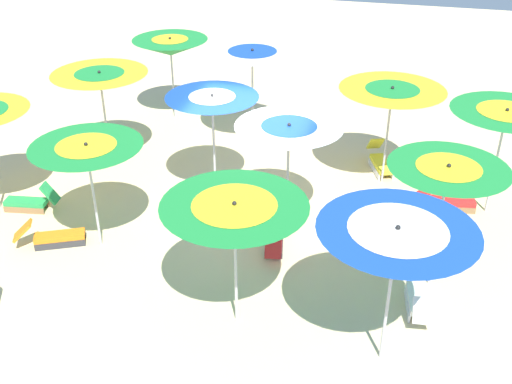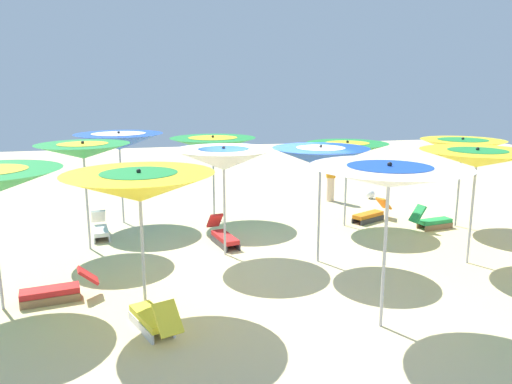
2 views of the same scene
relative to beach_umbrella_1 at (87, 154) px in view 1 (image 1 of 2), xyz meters
The scene contains 18 objects.
ground 3.73m from the beach_umbrella_1, 53.42° to the right, with size 39.61×39.61×0.04m, color beige.
beach_umbrella_1 is the anchor object (origin of this frame).
beach_umbrella_2 3.49m from the beach_umbrella_1, 113.84° to the right, with size 2.26×2.26×2.29m.
beach_umbrella_3 5.83m from the beach_umbrella_1, 106.73° to the right, with size 2.24×2.24×2.42m.
beach_umbrella_4 3.43m from the beach_umbrella_1, 22.69° to the left, with size 2.19×2.19×2.39m.
beach_umbrella_5 2.85m from the beach_umbrella_1, 34.79° to the right, with size 1.93×1.93×2.43m.
beach_umbrella_6 3.72m from the beach_umbrella_1, 66.82° to the right, with size 2.06×2.06×2.35m.
beach_umbrella_7 6.28m from the beach_umbrella_1, 86.50° to the right, with size 1.98×1.98×2.41m.
beach_umbrella_8 6.38m from the beach_umbrella_1, ahead, with size 2.03×2.03×2.31m.
beach_umbrella_9 5.51m from the beach_umbrella_1, 18.15° to the right, with size 2.28×2.28×2.51m.
beach_umbrella_10 6.48m from the beach_umbrella_1, 52.68° to the right, with size 2.30×2.30×2.34m.
beach_umbrella_11 8.08m from the beach_umbrella_1, 66.60° to the right, with size 2.20×2.20×2.36m.
lounger_0 7.52m from the beach_umbrella_1, 64.94° to the right, with size 0.54×1.30×0.52m.
lounger_1 3.85m from the beach_umbrella_1, 77.12° to the right, with size 1.37×0.58×0.62m.
lounger_2 7.04m from the beach_umbrella_1, 47.90° to the right, with size 1.33×0.77×0.63m.
lounger_3 6.37m from the beach_umbrella_1, 94.32° to the right, with size 1.16×0.50×0.59m.
lounger_4 2.82m from the beach_umbrella_1, 68.49° to the left, with size 0.49×1.21×0.66m.
lounger_5 2.00m from the beach_umbrella_1, 105.45° to the left, with size 0.86×1.34×0.58m.
Camera 1 is at (-10.77, -2.94, 6.99)m, focal length 43.29 mm.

